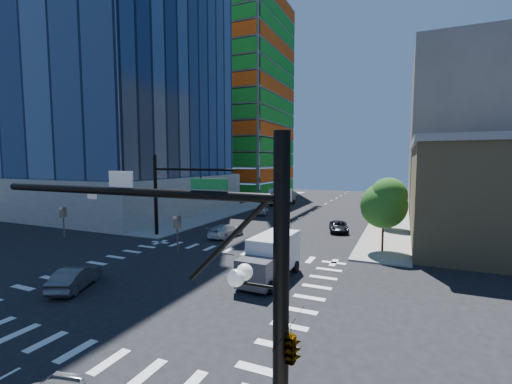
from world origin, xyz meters
The scene contains 17 objects.
ground centered at (0.00, 0.00, 0.00)m, with size 160.00×160.00×0.00m, color black.
road_markings centered at (0.00, 0.00, 0.01)m, with size 20.00×20.00×0.01m, color silver.
sidewalk_ne centered at (12.50, 40.00, 0.07)m, with size 5.00×60.00×0.15m, color gray.
sidewalk_nw centered at (-12.50, 40.00, 0.07)m, with size 5.00×60.00×0.15m, color gray.
construction_building centered at (-27.41, 61.93, 24.61)m, with size 25.16×34.50×70.60m.
bg_building_ne centered at (27.00, 55.00, 14.00)m, with size 24.00×30.00×28.00m, color #5B5752.
signal_mast_se centered at (10.60, -11.50, 5.01)m, with size 10.51×2.48×9.00m.
signal_mast_nw centered at (-10.00, 11.50, 5.49)m, with size 10.20×0.40×9.00m.
tree_south centered at (12.63, 13.90, 4.69)m, with size 4.16×4.16×6.82m.
tree_north centered at (12.93, 25.90, 3.99)m, with size 3.54×3.52×5.78m.
no_parking_sign centered at (10.70, -9.00, 1.38)m, with size 0.30×0.06×2.20m.
car_nb_far centered at (7.17, 21.78, 0.64)m, with size 2.12×4.59×1.27m, color black.
car_sb_near centered at (-3.89, 13.97, 0.72)m, with size 2.01×4.95×1.44m, color silver.
car_sb_mid centered at (-6.34, 30.47, 0.70)m, with size 1.65×4.10×1.40m, color #B0B3B8.
car_sb_cross centered at (-5.62, -3.68, 0.75)m, with size 1.58×4.53×1.49m, color #4E4F54.
box_truck_near centered at (5.59, 2.89, 1.37)m, with size 2.74×6.01×3.10m.
box_truck_far centered at (-7.12, 42.82, 1.43)m, with size 3.50×6.49×3.24m.
Camera 1 is at (14.15, -19.12, 8.44)m, focal length 24.00 mm.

